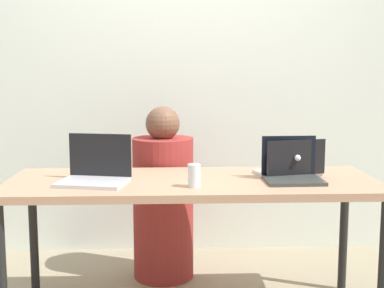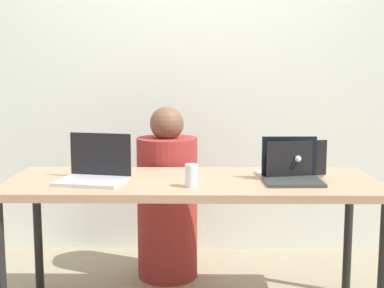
# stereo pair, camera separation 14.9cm
# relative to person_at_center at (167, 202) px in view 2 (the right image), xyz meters

# --- Properties ---
(back_wall) EXTENTS (5.07, 0.10, 2.56)m
(back_wall) POSITION_rel_person_at_center_xyz_m (0.16, 0.57, 0.79)
(back_wall) COLOR silver
(back_wall) RESTS_ON ground
(desk) EXTENTS (1.95, 0.71, 0.76)m
(desk) POSITION_rel_person_at_center_xyz_m (0.16, -0.57, 0.20)
(desk) COLOR tan
(desk) RESTS_ON ground
(person_at_center) EXTENTS (0.42, 0.42, 1.11)m
(person_at_center) POSITION_rel_person_at_center_xyz_m (0.00, 0.00, 0.00)
(person_at_center) COLOR maroon
(person_at_center) RESTS_ON ground
(laptop_back_right) EXTENTS (0.37, 0.28, 0.21)m
(laptop_back_right) POSITION_rel_person_at_center_xyz_m (0.70, -0.48, 0.31)
(laptop_back_right) COLOR silver
(laptop_back_right) RESTS_ON desk
(laptop_front_left) EXTENTS (0.38, 0.32, 0.24)m
(laptop_front_left) POSITION_rel_person_at_center_xyz_m (-0.34, -0.62, 0.32)
(laptop_front_left) COLOR silver
(laptop_front_left) RESTS_ON desk
(laptop_front_right) EXTENTS (0.30, 0.27, 0.23)m
(laptop_front_right) POSITION_rel_person_at_center_xyz_m (0.68, -0.61, 0.32)
(laptop_front_right) COLOR #383C3A
(laptop_front_right) RESTS_ON desk
(water_glass_center) EXTENTS (0.06, 0.06, 0.12)m
(water_glass_center) POSITION_rel_person_at_center_xyz_m (0.17, -0.75, 0.32)
(water_glass_center) COLOR white
(water_glass_center) RESTS_ON desk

